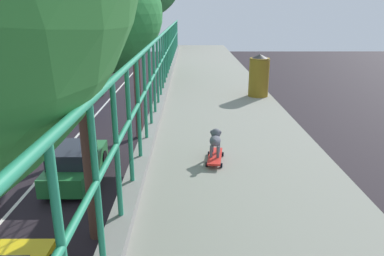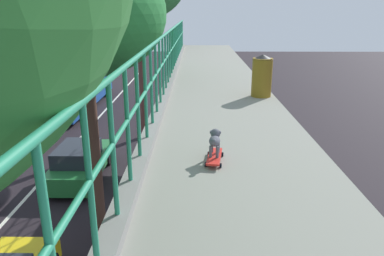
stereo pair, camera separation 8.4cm
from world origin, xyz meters
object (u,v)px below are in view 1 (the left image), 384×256
car_green_fifth (75,163)px  small_dog (215,139)px  city_bus (71,82)px  toy_skateboard (215,157)px  litter_bin (259,75)px

car_green_fifth → small_dog: small_dog is taller
city_bus → toy_skateboard: toy_skateboard is taller
car_green_fifth → city_bus: (-3.75, 11.94, 1.12)m
toy_skateboard → litter_bin: size_ratio=0.62×
car_green_fifth → small_dog: (5.08, -9.83, 4.58)m
litter_bin → car_green_fifth: bearing=134.5°
car_green_fifth → litter_bin: 10.09m
toy_skateboard → litter_bin: 3.75m
city_bus → toy_skateboard: bearing=-68.0°
city_bus → toy_skateboard: 23.76m
car_green_fifth → city_bus: bearing=107.4°
car_green_fifth → toy_skateboard: toy_skateboard is taller
toy_skateboard → small_dog: (0.00, 0.05, 0.21)m
city_bus → toy_skateboard: (8.82, -21.82, 3.26)m
toy_skateboard → small_dog: size_ratio=1.67×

